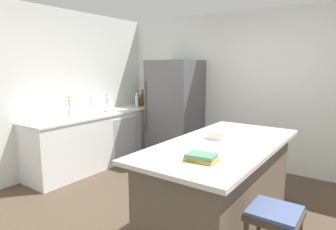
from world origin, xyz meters
name	(u,v)px	position (x,y,z in m)	size (l,w,h in m)	color
ground_plane	(174,218)	(0.00, 0.00, 0.00)	(7.20, 7.20, 0.00)	#4C3D2D
wall_rear	(248,90)	(0.00, 2.25, 1.30)	(6.00, 0.10, 2.60)	silver
wall_left	(43,92)	(-2.45, 0.00, 1.30)	(0.10, 6.00, 2.60)	silver
counter_run_left	(101,139)	(-2.09, 0.80, 0.45)	(0.65, 2.63, 0.90)	white
kitchen_island	(221,186)	(0.52, 0.11, 0.47)	(1.00, 2.09, 0.94)	brown
refrigerator	(175,110)	(-1.20, 1.82, 0.90)	(0.84, 0.79, 1.80)	#56565B
bar_stool	(274,226)	(1.22, -0.52, 0.57)	(0.36, 0.36, 0.70)	#473828
sink_faucet	(91,105)	(-2.13, 0.67, 1.06)	(0.15, 0.05, 0.30)	silver
flower_vase	(70,111)	(-2.12, 0.23, 1.02)	(0.07, 0.07, 0.34)	silver
paper_towel_roll	(107,104)	(-2.08, 0.97, 1.04)	(0.14, 0.14, 0.31)	gray
olive_oil_bottle	(145,99)	(-2.06, 2.00, 1.04)	(0.06, 0.06, 0.35)	olive
whiskey_bottle	(143,100)	(-2.05, 1.91, 1.04)	(0.08, 0.08, 0.33)	brown
syrup_bottle	(139,102)	(-2.07, 1.81, 1.00)	(0.06, 0.06, 0.24)	#5B3319
soda_bottle	(137,101)	(-2.04, 1.72, 1.03)	(0.07, 0.07, 0.31)	silver
cookbook_stack	(201,157)	(0.62, -0.52, 0.97)	(0.26, 0.20, 0.06)	gold
mixing_bowl	(218,134)	(0.41, 0.23, 0.98)	(0.21, 0.21, 0.09)	silver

